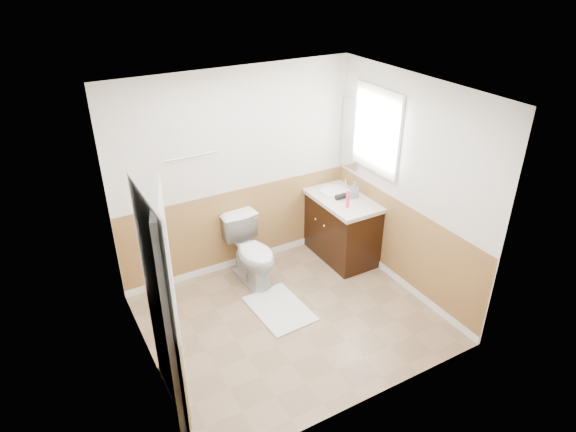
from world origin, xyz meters
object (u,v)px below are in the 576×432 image
toilet (252,252)px  vanity_cabinet (339,227)px  bath_mat (280,309)px  soap_dispenser (354,190)px  lotion_bottle (348,199)px

toilet → vanity_cabinet: 1.25m
toilet → bath_mat: (-0.00, -0.68, -0.39)m
toilet → soap_dispenser: 1.48m
bath_mat → toilet: bearing=90.0°
toilet → lotion_bottle: size_ratio=3.63×
lotion_bottle → soap_dispenser: lotion_bottle is taller
toilet → bath_mat: 0.78m
bath_mat → soap_dispenser: 1.75m
bath_mat → soap_dispenser: soap_dispenser is taller
soap_dispenser → toilet: bearing=174.7°
toilet → bath_mat: toilet is taller
lotion_bottle → soap_dispenser: size_ratio=1.04×
bath_mat → soap_dispenser: size_ratio=3.77×
bath_mat → vanity_cabinet: bearing=27.9°
lotion_bottle → vanity_cabinet: bearing=70.9°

